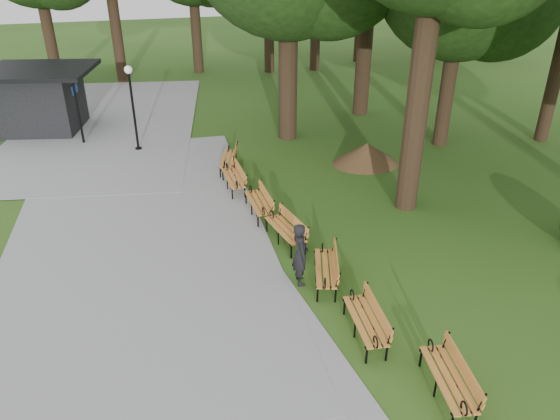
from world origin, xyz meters
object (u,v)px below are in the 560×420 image
object	(u,v)px
lamp_post	(131,91)
bench_4	(258,203)
dirt_mound	(366,153)
bench_1	(365,321)
bench_0	(448,379)
bench_5	(233,178)
bench_2	(325,268)
kiosk	(37,100)
person	(300,254)
bench_3	(285,229)
bench_6	(228,159)

from	to	relation	value
lamp_post	bench_4	bearing A→B (deg)	-63.43
dirt_mound	bench_1	size ratio (longest dim) A/B	1.18
bench_0	bench_5	xyz separation A→B (m)	(-2.16, 10.42, 0.00)
bench_2	bench_0	bearing A→B (deg)	30.53
bench_2	bench_5	distance (m)	6.32
bench_4	bench_5	xyz separation A→B (m)	(-0.40, 2.11, 0.00)
kiosk	bench_0	distance (m)	21.38
bench_0	bench_4	xyz separation A→B (m)	(-1.76, 8.32, 0.00)
person	bench_4	world-z (taller)	person
kiosk	bench_2	size ratio (longest dim) A/B	2.39
bench_4	dirt_mound	bearing A→B (deg)	120.53
dirt_mound	bench_0	bearing A→B (deg)	-106.25
bench_3	kiosk	bearing A→B (deg)	-158.36
bench_0	person	bearing A→B (deg)	-150.87
kiosk	bench_5	distance (m)	11.40
person	bench_5	distance (m)	6.05
lamp_post	bench_4	xyz separation A→B (m)	(3.50, -7.01, -2.05)
dirt_mound	bench_2	bearing A→B (deg)	-120.88
kiosk	dirt_mound	size ratio (longest dim) A/B	2.03
bench_3	bench_4	distance (m)	1.93
bench_2	bench_3	distance (m)	2.25
lamp_post	bench_2	bearing A→B (deg)	-68.87
bench_1	bench_6	world-z (taller)	same
bench_5	bench_1	bearing A→B (deg)	7.83
bench_5	bench_4	bearing A→B (deg)	9.62
person	bench_1	bearing A→B (deg)	-156.83
lamp_post	bench_4	distance (m)	8.10
person	lamp_post	bearing A→B (deg)	24.18
bench_6	bench_1	bearing A→B (deg)	22.68
bench_2	kiosk	bearing A→B (deg)	-133.09
bench_0	bench_3	xyz separation A→B (m)	(-1.41, 6.42, 0.00)
lamp_post	bench_4	world-z (taller)	lamp_post
person	dirt_mound	world-z (taller)	person
dirt_mound	bench_0	world-z (taller)	bench_0
person	bench_5	xyz separation A→B (m)	(-0.57, 6.01, -0.42)
person	bench_0	distance (m)	4.71
bench_2	bench_5	size ratio (longest dim) A/B	1.00
kiosk	bench_6	bearing A→B (deg)	-30.76
lamp_post	dirt_mound	size ratio (longest dim) A/B	1.57
lamp_post	bench_6	distance (m)	4.93
dirt_mound	bench_6	size ratio (longest dim) A/B	1.18
bench_1	bench_5	distance (m)	8.50
dirt_mound	bench_4	bearing A→B (deg)	-148.73
bench_6	bench_3	bearing A→B (deg)	21.98
person	dirt_mound	distance (m)	8.57
kiosk	bench_4	size ratio (longest dim) A/B	2.39
person	kiosk	size ratio (longest dim) A/B	0.38
person	bench_5	world-z (taller)	person
lamp_post	dirt_mound	distance (m)	9.67
bench_2	bench_3	size ratio (longest dim) A/B	1.00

